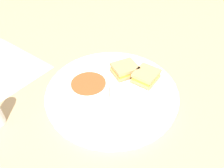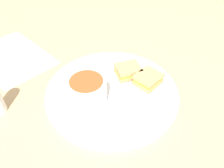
% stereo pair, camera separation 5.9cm
% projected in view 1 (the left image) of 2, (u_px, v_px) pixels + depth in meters
% --- Properties ---
extents(ground_plane, '(2.40, 2.40, 0.00)m').
position_uv_depth(ground_plane, '(112.00, 94.00, 0.62)').
color(ground_plane, tan).
extents(plate, '(0.37, 0.37, 0.02)m').
position_uv_depth(plate, '(112.00, 91.00, 0.61)').
color(plate, white).
rests_on(plate, ground_plane).
extents(soup_bowl, '(0.10, 0.10, 0.07)m').
position_uv_depth(soup_bowl, '(89.00, 92.00, 0.55)').
color(soup_bowl, white).
rests_on(soup_bowl, plate).
extents(spoon, '(0.13, 0.06, 0.01)m').
position_uv_depth(spoon, '(139.00, 114.00, 0.53)').
color(spoon, silver).
rests_on(spoon, plate).
extents(sandwich_half_near, '(0.08, 0.08, 0.03)m').
position_uv_depth(sandwich_half_near, '(146.00, 76.00, 0.63)').
color(sandwich_half_near, tan).
rests_on(sandwich_half_near, plate).
extents(sandwich_half_far, '(0.08, 0.08, 0.03)m').
position_uv_depth(sandwich_half_far, '(125.00, 69.00, 0.65)').
color(sandwich_half_far, tan).
rests_on(sandwich_half_far, plate).
extents(menu_sheet, '(0.25, 0.33, 0.00)m').
position_uv_depth(menu_sheet, '(1.00, 65.00, 0.72)').
color(menu_sheet, white).
rests_on(menu_sheet, ground_plane).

